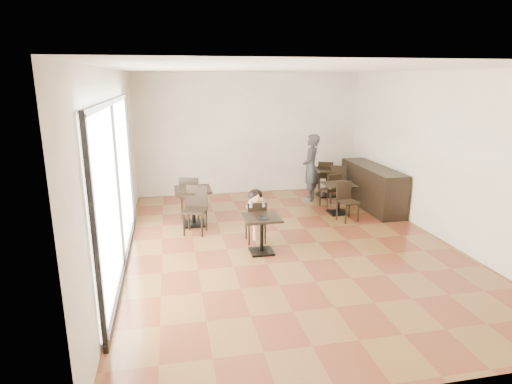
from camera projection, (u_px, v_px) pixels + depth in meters
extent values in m
cube|color=brown|center=(288.00, 244.00, 8.09)|extent=(6.00, 8.00, 0.01)
cube|color=white|center=(292.00, 69.00, 7.27)|extent=(6.00, 8.00, 0.01)
cube|color=white|center=(249.00, 134.00, 11.47)|extent=(6.00, 0.01, 3.20)
cube|color=white|center=(411.00, 242.00, 3.89)|extent=(6.00, 0.01, 3.20)
cube|color=white|center=(116.00, 168.00, 7.10)|extent=(0.01, 8.00, 3.20)
cube|color=white|center=(440.00, 156.00, 8.25)|extent=(0.01, 8.00, 3.20)
cube|color=white|center=(116.00, 187.00, 6.69)|extent=(0.04, 4.50, 2.60)
cylinder|color=black|center=(263.00, 218.00, 7.45)|extent=(0.23, 0.23, 0.01)
imported|color=#37383C|center=(311.00, 168.00, 10.85)|extent=(0.63, 0.73, 1.70)
cube|color=black|center=(372.00, 187.00, 10.36)|extent=(0.60, 2.40, 1.00)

